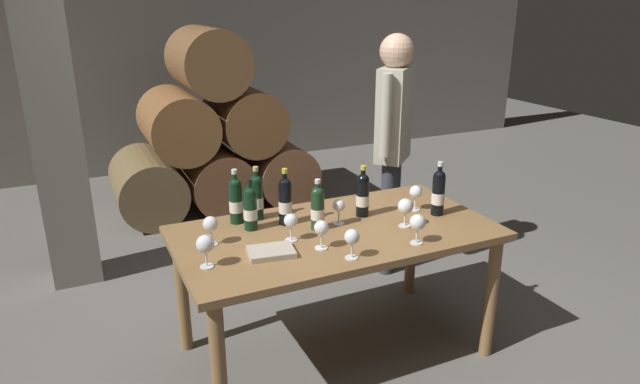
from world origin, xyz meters
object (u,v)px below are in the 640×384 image
Objects in this scene: wine_glass_5 at (418,223)px; wine_glass_8 at (352,238)px; wine_bottle_1 at (438,192)px; wine_glass_1 at (291,222)px; wine_bottle_5 at (318,208)px; dining_table at (336,245)px; wine_glass_6 at (210,225)px; sommelier_presenting at (393,133)px; wine_bottle_2 at (285,200)px; wine_glass_4 at (205,245)px; wine_glass_7 at (416,193)px; wine_bottle_6 at (363,194)px; wine_glass_2 at (339,207)px; tasting_notebook at (271,252)px; wine_glass_0 at (321,229)px; wine_glass_3 at (405,207)px; wine_bottle_3 at (236,200)px; wine_bottle_0 at (257,197)px; wine_bottle_4 at (250,208)px.

wine_glass_5 is 0.38m from wine_glass_8.
wine_bottle_1 is at bearing 22.46° from wine_glass_8.
wine_bottle_5 is at bearing 23.10° from wine_glass_1.
wine_glass_5 is at bearing -48.24° from dining_table.
wine_glass_5 is 1.03× the size of wine_glass_6.
sommelier_presenting is at bearing 42.54° from dining_table.
wine_glass_4 is at bearing -147.87° from wine_bottle_2.
wine_glass_4 is 1.06× the size of wine_glass_7.
wine_glass_5 is (1.03, -0.19, -0.00)m from wine_glass_4.
wine_bottle_6 is (0.23, 0.12, 0.22)m from dining_table.
wine_bottle_5 is 1.95× the size of wine_glass_2.
tasting_notebook is at bearing -0.64° from wine_glass_4.
wine_glass_0 is 0.76m from wine_glass_7.
wine_glass_3 is at bearing -117.89° from sommelier_presenting.
wine_glass_3 is at bearing -17.60° from dining_table.
wine_bottle_3 is at bearing 144.44° from dining_table.
wine_glass_4 is (-0.65, -0.19, -0.01)m from wine_bottle_5.
wine_bottle_5 is 0.40m from tasting_notebook.
wine_glass_8 reaches higher than dining_table.
tasting_notebook reaches higher than dining_table.
dining_table is 5.38× the size of wine_bottle_2.
wine_glass_4 reaches higher than wine_glass_0.
wine_bottle_3 is (-1.07, 0.37, -0.00)m from wine_bottle_1.
wine_bottle_2 reaches higher than wine_glass_1.
wine_bottle_0 reaches higher than wine_glass_1.
wine_glass_6 is (-0.57, 0.04, -0.02)m from wine_bottle_5.
wine_bottle_5 reaches higher than wine_glass_7.
tasting_notebook is (-0.65, -0.26, -0.11)m from wine_bottle_6.
wine_bottle_6 is (0.31, 0.07, 0.01)m from wine_bottle_5.
wine_bottle_2 is (-0.84, 0.24, 0.00)m from wine_bottle_1.
wine_glass_7 is at bearing -111.38° from sommelier_presenting.
wine_bottle_3 is 1.03m from wine_glass_7.
wine_bottle_2 reaches higher than wine_glass_0.
wine_glass_1 is at bearing -58.77° from wine_bottle_4.
wine_bottle_6 is at bearing 1.55° from wine_glass_6.
tasting_notebook is 1.55m from sommelier_presenting.
tasting_notebook is (-0.71, 0.19, -0.10)m from wine_glass_5.
wine_bottle_2 reaches higher than wine_bottle_6.
wine_glass_4 is at bearing -131.09° from wine_bottle_0.
wine_bottle_3 is 1.09× the size of wine_bottle_4.
wine_glass_0 is 0.18m from wine_glass_8.
wine_bottle_1 is 2.12× the size of wine_glass_0.
wine_bottle_2 reaches higher than wine_glass_3.
wine_glass_6 is at bearing 171.74° from dining_table.
wine_bottle_0 is at bearing -159.77° from sommelier_presenting.
sommelier_presenting reaches higher than wine_glass_8.
wine_bottle_6 is at bearing 16.80° from wine_glass_2.
wine_glass_4 is at bearing 175.70° from wine_glass_0.
wine_glass_2 reaches higher than dining_table.
wine_bottle_4 is 0.83m from wine_glass_3.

